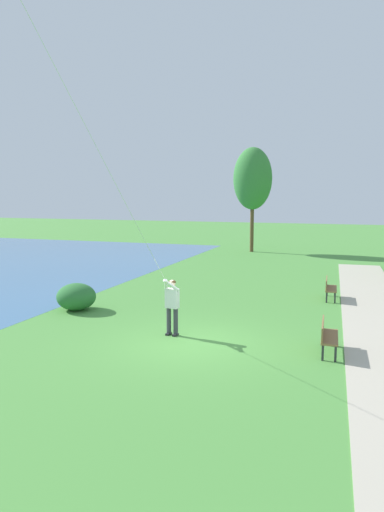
# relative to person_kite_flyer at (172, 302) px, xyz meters

# --- Properties ---
(ground_plane) EXTENTS (120.00, 120.00, 0.00)m
(ground_plane) POSITION_rel_person_kite_flyer_xyz_m (0.81, -0.58, -1.05)
(ground_plane) COLOR #4C8E3D
(person_kite_flyer) EXTENTS (0.52, 0.62, 1.83)m
(person_kite_flyer) POSITION_rel_person_kite_flyer_xyz_m (0.00, 0.00, 0.00)
(person_kite_flyer) COLOR #232328
(person_kite_flyer) RESTS_ON ground
(park_bench_near_walkway) EXTENTS (0.50, 1.52, 0.88)m
(park_bench_near_walkway) POSITION_rel_person_kite_flyer_xyz_m (4.59, -0.15, -0.54)
(park_bench_near_walkway) COLOR olive
(park_bench_near_walkway) RESTS_ON ground
(park_bench_far_walkway) EXTENTS (0.50, 1.52, 0.88)m
(park_bench_far_walkway) POSITION_rel_person_kite_flyer_xyz_m (4.31, 6.85, -0.54)
(park_bench_far_walkway) COLOR olive
(park_bench_far_walkway) RESTS_ON ground
(tree_behind_path) EXTENTS (2.88, 2.75, 7.78)m
(tree_behind_path) POSITION_rel_person_kite_flyer_xyz_m (-2.12, 22.14, 4.40)
(tree_behind_path) COLOR brown
(tree_behind_path) RESTS_ON ground
(lakeside_shrub) EXTENTS (1.46, 1.44, 1.01)m
(lakeside_shrub) POSITION_rel_person_kite_flyer_xyz_m (-4.57, 1.88, -0.54)
(lakeside_shrub) COLOR #2D7033
(lakeside_shrub) RESTS_ON ground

